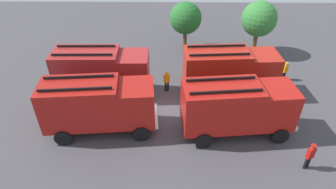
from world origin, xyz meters
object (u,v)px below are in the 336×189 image
(tree_0, at_px, (186,18))
(fire_truck_2, at_px, (102,70))
(fire_truck_1, at_px, (237,106))
(traffic_cone_0, at_px, (189,73))
(firefighter_3, at_px, (310,155))
(tree_1, at_px, (259,19))
(fire_truck_0, at_px, (98,104))
(firefighter_0, at_px, (257,67))
(firefighter_1, at_px, (65,68))
(fire_truck_3, at_px, (230,70))
(firefighter_2, at_px, (167,80))
(firefighter_4, at_px, (285,70))

(tree_0, bearing_deg, fire_truck_2, -129.38)
(fire_truck_1, bearing_deg, traffic_cone_0, 104.70)
(fire_truck_2, relative_size, firefighter_3, 3.97)
(tree_0, height_order, tree_1, tree_1)
(fire_truck_0, height_order, tree_1, tree_1)
(firefighter_0, relative_size, firefighter_3, 0.97)
(firefighter_0, height_order, firefighter_1, firefighter_0)
(fire_truck_3, xyz_separation_m, firefighter_2, (-4.77, 0.31, -1.20))
(firefighter_2, distance_m, traffic_cone_0, 2.95)
(firefighter_1, bearing_deg, fire_truck_3, 22.28)
(firefighter_1, bearing_deg, firefighter_2, 19.36)
(firefighter_2, distance_m, tree_0, 8.02)
(firefighter_0, height_order, tree_1, tree_1)
(fire_truck_2, xyz_separation_m, firefighter_2, (4.91, 0.51, -1.20))
(fire_truck_1, relative_size, firefighter_0, 4.17)
(fire_truck_1, xyz_separation_m, traffic_cone_0, (-2.66, 7.06, -1.80))
(fire_truck_0, relative_size, tree_1, 1.45)
(tree_1, bearing_deg, fire_truck_3, -117.50)
(fire_truck_0, height_order, fire_truck_1, same)
(firefighter_0, bearing_deg, tree_0, -101.47)
(fire_truck_1, distance_m, traffic_cone_0, 7.76)
(firefighter_1, distance_m, firefighter_3, 19.54)
(tree_0, relative_size, tree_1, 0.93)
(firefighter_0, bearing_deg, tree_1, -159.45)
(firefighter_2, bearing_deg, tree_0, 145.47)
(fire_truck_1, height_order, firefighter_0, fire_truck_1)
(firefighter_3, bearing_deg, firefighter_0, -19.67)
(fire_truck_3, bearing_deg, firefighter_3, -69.19)
(fire_truck_2, distance_m, firefighter_1, 4.61)
(fire_truck_0, xyz_separation_m, tree_1, (12.74, 11.56, 1.27))
(firefighter_1, height_order, firefighter_3, firefighter_3)
(firefighter_4, bearing_deg, firefighter_0, 46.99)
(firefighter_2, bearing_deg, traffic_cone_0, 117.88)
(fire_truck_1, relative_size, firefighter_3, 4.06)
(fire_truck_2, bearing_deg, tree_0, 49.43)
(firefighter_3, bearing_deg, fire_truck_1, 27.68)
(firefighter_1, bearing_deg, tree_0, 60.11)
(firefighter_3, bearing_deg, traffic_cone_0, 9.15)
(firefighter_3, xyz_separation_m, tree_0, (-6.58, 15.41, 2.16))
(fire_truck_2, distance_m, tree_0, 10.43)
(fire_truck_2, height_order, tree_0, tree_0)
(fire_truck_1, height_order, firefighter_4, fire_truck_1)
(fire_truck_1, xyz_separation_m, firefighter_4, (5.36, 6.63, -1.26))
(tree_1, bearing_deg, traffic_cone_0, -145.17)
(fire_truck_2, bearing_deg, firefighter_2, 4.72)
(fire_truck_3, distance_m, tree_1, 8.12)
(firefighter_2, xyz_separation_m, firefighter_4, (9.88, 1.77, -0.06))
(firefighter_1, distance_m, firefighter_2, 8.87)
(fire_truck_3, relative_size, traffic_cone_0, 10.50)
(tree_0, bearing_deg, firefighter_2, -102.57)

